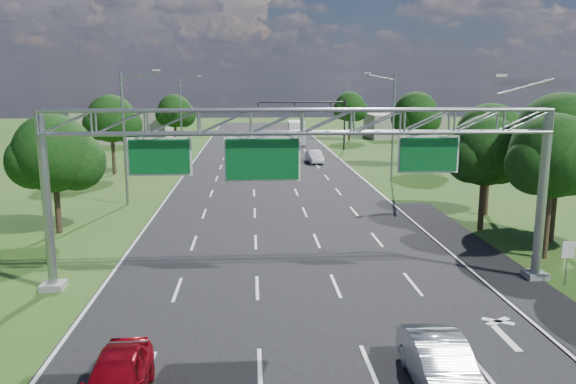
{
  "coord_description": "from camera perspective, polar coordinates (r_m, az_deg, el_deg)",
  "views": [
    {
      "loc": [
        -1.99,
        -12.74,
        9.16
      ],
      "look_at": [
        -0.1,
        15.91,
        3.58
      ],
      "focal_mm": 35.0,
      "sensor_mm": 36.0,
      "label": 1
    }
  ],
  "objects": [
    {
      "name": "road_flare",
      "position": [
        30.78,
        19.92,
        -7.0
      ],
      "size": [
        3.0,
        30.0,
        0.02
      ],
      "primitive_type": "cube",
      "color": "black",
      "rests_on": "ground"
    },
    {
      "name": "streetlight_l_far",
      "position": [
        78.37,
        -10.69,
        8.19
      ],
      "size": [
        2.97,
        0.22,
        10.16
      ],
      "color": "gray",
      "rests_on": "ground"
    },
    {
      "name": "sign_gantry",
      "position": [
        24.94,
        1.59,
        5.77
      ],
      "size": [
        23.5,
        1.0,
        9.56
      ],
      "color": "gray",
      "rests_on": "ground"
    },
    {
      "name": "car_queue_a",
      "position": [
        59.8,
        -1.31,
        2.81
      ],
      "size": [
        2.29,
        4.63,
        1.29
      ],
      "primitive_type": "imported",
      "rotation": [
        0.0,
        0.0,
        0.11
      ],
      "color": "silver",
      "rests_on": "ground"
    },
    {
      "name": "box_truck",
      "position": [
        88.65,
        0.87,
        6.08
      ],
      "size": [
        2.66,
        8.64,
        3.25
      ],
      "rotation": [
        0.0,
        0.0,
        -0.03
      ],
      "color": "silver",
      "rests_on": "ground"
    },
    {
      "name": "tree_verge_rd",
      "position": [
        63.5,
        12.89,
        7.54
      ],
      "size": [
        5.76,
        4.8,
        8.28
      ],
      "color": "#2D2116",
      "rests_on": "ground"
    },
    {
      "name": "streetlight_l_near",
      "position": [
        43.89,
        -16.09,
        5.89
      ],
      "size": [
        2.97,
        0.22,
        10.16
      ],
      "color": "gray",
      "rests_on": "ground"
    },
    {
      "name": "car_queue_d",
      "position": [
        65.8,
        2.72,
        3.62
      ],
      "size": [
        1.86,
        4.47,
        1.44
      ],
      "primitive_type": "imported",
      "rotation": [
        0.0,
        0.0,
        0.08
      ],
      "color": "silver",
      "rests_on": "ground"
    },
    {
      "name": "streetlight_r_mid",
      "position": [
        54.5,
        10.44,
        7.05
      ],
      "size": [
        2.97,
        0.22,
        10.16
      ],
      "color": "gray",
      "rests_on": "ground"
    },
    {
      "name": "tree_verge_lb",
      "position": [
        59.55,
        -17.42,
        6.89
      ],
      "size": [
        5.76,
        4.8,
        8.06
      ],
      "color": "#2D2116",
      "rests_on": "ground"
    },
    {
      "name": "regulatory_sign",
      "position": [
        28.77,
        26.55,
        -5.62
      ],
      "size": [
        0.6,
        0.08,
        2.1
      ],
      "color": "gray",
      "rests_on": "ground"
    },
    {
      "name": "building_left",
      "position": [
        93.15,
        -16.26,
        6.46
      ],
      "size": [
        14.0,
        10.0,
        5.0
      ],
      "primitive_type": "cube",
      "color": "#A09686",
      "rests_on": "ground"
    },
    {
      "name": "traffic_signal",
      "position": [
        78.41,
        3.21,
        8.06
      ],
      "size": [
        12.21,
        0.24,
        7.0
      ],
      "color": "black",
      "rests_on": "ground"
    },
    {
      "name": "ground",
      "position": [
        43.75,
        -1.07,
        -1.09
      ],
      "size": [
        220.0,
        220.0,
        0.0
      ],
      "primitive_type": "plane",
      "color": "#284F17",
      "rests_on": "ground"
    },
    {
      "name": "building_right",
      "position": [
        98.5,
        11.63,
        6.61
      ],
      "size": [
        12.0,
        9.0,
        4.0
      ],
      "primitive_type": "cube",
      "color": "#A09686",
      "rests_on": "ground"
    },
    {
      "name": "silver_sedan",
      "position": [
        18.34,
        15.23,
        -16.65
      ],
      "size": [
        1.7,
        4.7,
        1.54
      ],
      "primitive_type": "imported",
      "rotation": [
        0.0,
        0.0,
        -0.02
      ],
      "color": "silver",
      "rests_on": "ground"
    },
    {
      "name": "tree_verge_la",
      "position": [
        37.03,
        -22.58,
        3.32
      ],
      "size": [
        5.76,
        4.8,
        7.4
      ],
      "color": "#2D2116",
      "rests_on": "ground"
    },
    {
      "name": "car_queue_c",
      "position": [
        73.61,
        -4.47,
        4.37
      ],
      "size": [
        2.14,
        4.27,
        1.4
      ],
      "primitive_type": "imported",
      "rotation": [
        0.0,
        0.0,
        -0.12
      ],
      "color": "black",
      "rests_on": "ground"
    },
    {
      "name": "tree_cluster_right",
      "position": [
        36.27,
        23.89,
        3.97
      ],
      "size": [
        9.91,
        14.6,
        8.68
      ],
      "color": "#2D2116",
      "rests_on": "ground"
    },
    {
      "name": "car_queue_b",
      "position": [
        81.42,
        -2.56,
        4.92
      ],
      "size": [
        2.15,
        4.13,
        1.11
      ],
      "primitive_type": "imported",
      "rotation": [
        0.0,
        0.0,
        0.08
      ],
      "color": "black",
      "rests_on": "ground"
    },
    {
      "name": "tree_verge_re",
      "position": [
        92.27,
        6.34,
        8.47
      ],
      "size": [
        5.76,
        4.8,
        7.84
      ],
      "color": "#2D2116",
      "rests_on": "ground"
    },
    {
      "name": "tree_verge_lc",
      "position": [
        83.6,
        -11.38,
        7.92
      ],
      "size": [
        5.76,
        4.8,
        7.62
      ],
      "color": "#2D2116",
      "rests_on": "ground"
    },
    {
      "name": "red_coupe",
      "position": [
        17.76,
        -17.03,
        -17.81
      ],
      "size": [
        1.89,
        4.43,
        1.49
      ],
      "primitive_type": "imported",
      "rotation": [
        0.0,
        0.0,
        0.03
      ],
      "color": "maroon",
      "rests_on": "ground"
    },
    {
      "name": "road",
      "position": [
        43.75,
        -1.07,
        -1.09
      ],
      "size": [
        18.0,
        180.0,
        0.02
      ],
      "primitive_type": "cube",
      "color": "black",
      "rests_on": "ground"
    }
  ]
}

